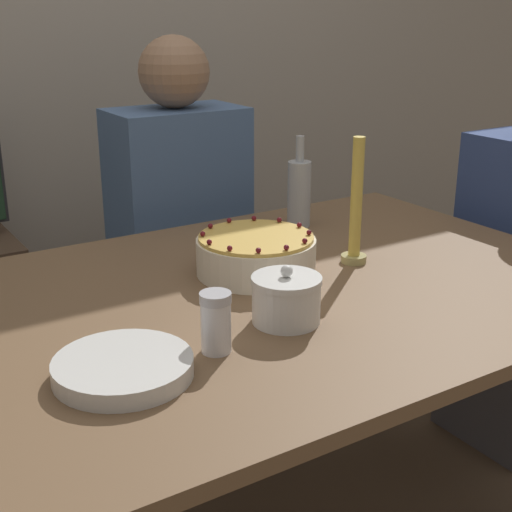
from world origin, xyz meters
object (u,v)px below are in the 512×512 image
(cake, at_px, (256,254))
(sugar_bowl, at_px, (286,299))
(sugar_shaker, at_px, (216,322))
(bottle, at_px, (299,192))
(person_man_blue_shirt, at_px, (181,262))
(candle, at_px, (356,212))

(cake, distance_m, sugar_bowl, 0.28)
(sugar_shaker, height_order, bottle, bottle)
(cake, distance_m, person_man_blue_shirt, 0.68)
(candle, distance_m, bottle, 0.32)
(cake, xyz_separation_m, sugar_shaker, (-0.27, -0.30, 0.01))
(cake, bearing_deg, sugar_shaker, -132.50)
(cake, distance_m, bottle, 0.40)
(sugar_shaker, xyz_separation_m, candle, (0.51, 0.23, 0.07))
(sugar_bowl, xyz_separation_m, bottle, (0.40, 0.51, 0.05))
(sugar_bowl, bearing_deg, sugar_shaker, -167.87)
(sugar_bowl, relative_size, bottle, 0.54)
(cake, relative_size, sugar_shaker, 2.45)
(cake, xyz_separation_m, bottle, (0.30, 0.25, 0.05))
(person_man_blue_shirt, bearing_deg, sugar_shaker, 67.30)
(cake, height_order, sugar_shaker, sugar_shaker)
(candle, bearing_deg, cake, 164.88)
(cake, relative_size, person_man_blue_shirt, 0.22)
(sugar_bowl, relative_size, sugar_shaker, 1.22)
(person_man_blue_shirt, bearing_deg, sugar_bowl, 76.75)
(candle, height_order, bottle, candle)
(sugar_bowl, distance_m, candle, 0.39)
(sugar_bowl, height_order, candle, candle)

